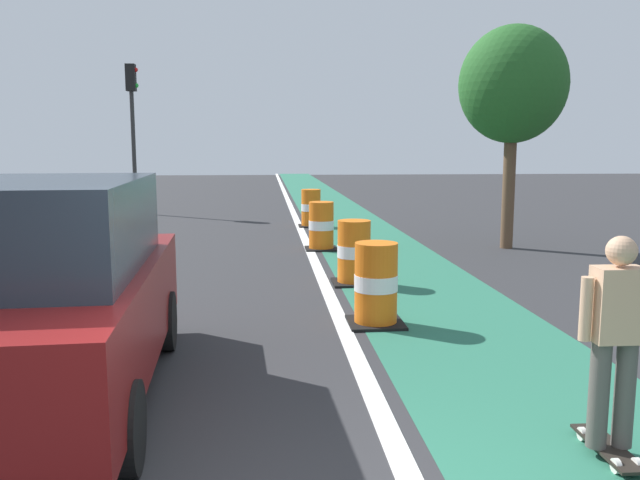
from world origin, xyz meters
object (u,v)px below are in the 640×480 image
traffic_barrel_far (311,208)px  street_tree_sidewalk (513,86)px  traffic_barrel_back (321,226)px  traffic_barrel_mid (354,253)px  traffic_barrel_front (376,285)px  parked_suv_nearest (49,292)px  traffic_light_corner (132,112)px  skateboarder_on_lane (615,340)px

traffic_barrel_far → street_tree_sidewalk: 6.85m
traffic_barrel_far → traffic_barrel_back: bearing=-91.0°
traffic_barrel_mid → street_tree_sidewalk: street_tree_sidewalk is taller
traffic_barrel_front → street_tree_sidewalk: bearing=56.0°
traffic_barrel_back → street_tree_sidewalk: size_ratio=0.22×
parked_suv_nearest → traffic_barrel_far: 13.26m
traffic_barrel_front → traffic_barrel_mid: 2.55m
traffic_light_corner → street_tree_sidewalk: 13.24m
traffic_barrel_far → traffic_light_corner: traffic_light_corner is taller
skateboarder_on_lane → parked_suv_nearest: parked_suv_nearest is taller
traffic_barrel_back → traffic_light_corner: size_ratio=0.21×
traffic_barrel_front → traffic_barrel_far: (-0.10, 10.51, 0.00)m
skateboarder_on_lane → traffic_barrel_front: bearing=106.9°
traffic_barrel_back → traffic_barrel_far: size_ratio=1.00×
traffic_barrel_mid → traffic_light_corner: traffic_light_corner is taller
street_tree_sidewalk → skateboarder_on_lane: bearing=-106.8°
parked_suv_nearest → street_tree_sidewalk: 11.59m
parked_suv_nearest → traffic_barrel_front: (3.37, 2.33, -0.50)m
traffic_barrel_front → traffic_barrel_mid: (0.06, 2.55, 0.00)m
parked_suv_nearest → street_tree_sidewalk: size_ratio=0.94×
parked_suv_nearest → traffic_barrel_mid: bearing=54.8°
parked_suv_nearest → traffic_barrel_far: (3.27, 12.84, -0.50)m
parked_suv_nearest → traffic_barrel_back: parked_suv_nearest is taller
traffic_light_corner → traffic_barrel_mid: bearing=-63.8°
parked_suv_nearest → traffic_barrel_back: (3.20, 8.58, -0.50)m
street_tree_sidewalk → traffic_barrel_far: bearing=133.8°
skateboarder_on_lane → parked_suv_nearest: bearing=162.5°
skateboarder_on_lane → traffic_barrel_back: bearing=97.5°
skateboarder_on_lane → traffic_barrel_mid: (-1.08, 6.30, -0.38)m
traffic_barrel_mid → traffic_barrel_back: (-0.23, 3.70, 0.00)m
traffic_barrel_front → traffic_barrel_back: same height
traffic_light_corner → traffic_barrel_far: bearing=-35.9°
traffic_barrel_mid → parked_suv_nearest: bearing=-125.2°
parked_suv_nearest → traffic_barrel_mid: 5.99m
parked_suv_nearest → traffic_barrel_front: 4.13m
traffic_barrel_far → traffic_barrel_mid: bearing=-88.8°
traffic_barrel_back → skateboarder_on_lane: bearing=-82.5°
traffic_barrel_mid → traffic_barrel_back: bearing=93.6°
street_tree_sidewalk → parked_suv_nearest: bearing=-131.6°
traffic_barrel_front → traffic_barrel_far: 10.51m
traffic_barrel_back → street_tree_sidewalk: (4.29, -0.14, 3.14)m
parked_suv_nearest → traffic_barrel_mid: parked_suv_nearest is taller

